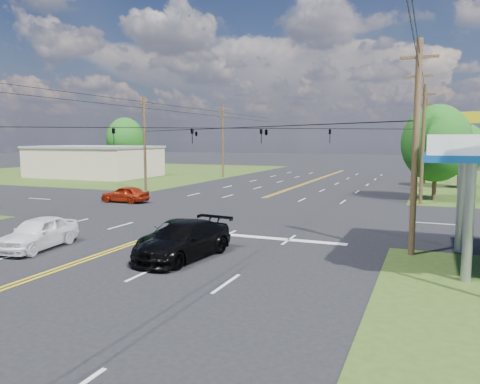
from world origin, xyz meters
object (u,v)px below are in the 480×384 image
at_px(tree_right_a, 436,143).
at_px(suv_black, 184,240).
at_px(pole_se, 416,146).
at_px(tree_far_l, 125,139).
at_px(pole_ne, 423,143).
at_px(pole_nw, 145,142).
at_px(tree_right_b, 460,149).
at_px(pole_left_far, 223,140).
at_px(pole_right_far, 426,140).
at_px(pickup_white, 38,233).
at_px(retail_nw, 95,162).
at_px(pickup_dkgreen, 178,237).

xyz_separation_m(tree_right_a, suv_black, (-10.25, -25.28, -4.08)).
bearing_deg(pole_se, tree_far_l, 137.66).
xyz_separation_m(pole_ne, tree_far_l, (-45.00, 23.00, 0.28)).
height_order(pole_se, pole_nw, same).
bearing_deg(tree_right_b, pole_left_far, 172.28).
relative_size(pole_se, tree_right_a, 1.16).
bearing_deg(tree_right_b, tree_far_l, 170.63).
xyz_separation_m(pole_right_far, pickup_white, (-16.50, -42.37, -4.40)).
bearing_deg(pole_ne, retail_nw, 163.18).
relative_size(retail_nw, pickup_white, 3.56).
distance_m(pole_se, tree_far_l, 60.88).
distance_m(retail_nw, pickup_dkgreen, 47.71).
distance_m(pole_left_far, pickup_dkgreen, 43.72).
bearing_deg(pole_ne, suv_black, -112.55).
relative_size(pole_left_far, tree_right_b, 1.41).
xyz_separation_m(pole_left_far, tree_right_a, (27.00, -16.00, -0.30)).
relative_size(pole_ne, pole_left_far, 0.95).
xyz_separation_m(pole_nw, tree_right_b, (29.50, 15.00, -0.70)).
relative_size(pole_se, pole_nw, 1.00).
xyz_separation_m(pole_ne, tree_right_b, (3.50, 15.00, -0.70)).
bearing_deg(pole_nw, pole_right_far, 36.16).
bearing_deg(pole_left_far, pole_se, -54.90).
xyz_separation_m(pole_nw, pole_left_far, (0.00, 19.00, 0.25)).
xyz_separation_m(tree_right_b, tree_far_l, (-48.50, 8.00, 0.98)).
height_order(retail_nw, pole_ne, pole_ne).
height_order(pole_left_far, pickup_dkgreen, pole_left_far).
height_order(pole_se, suv_black, pole_se).
bearing_deg(tree_right_b, pickup_dkgreen, -110.33).
distance_m(pole_right_far, tree_right_a, 16.03).
bearing_deg(pole_ne, pickup_dkgreen, -115.01).
bearing_deg(suv_black, tree_right_a, 75.51).
height_order(pole_se, tree_right_b, pole_se).
height_order(pole_right_far, tree_right_b, pole_right_far).
relative_size(tree_right_a, pickup_dkgreen, 1.55).
bearing_deg(retail_nw, tree_right_b, 2.46).
distance_m(pole_left_far, pole_right_far, 26.00).
bearing_deg(pole_right_far, pickup_white, -111.28).
xyz_separation_m(tree_right_a, pickup_dkgreen, (-11.00, -24.44, -4.14)).
distance_m(tree_right_b, tree_far_l, 49.17).
xyz_separation_m(pole_right_far, tree_right_b, (3.50, -4.00, -0.95)).
relative_size(retail_nw, tree_right_a, 1.96).
xyz_separation_m(retail_nw, pickup_dkgreen, (33.00, -34.44, -1.27)).
bearing_deg(tree_right_b, pole_right_far, 131.19).
bearing_deg(pole_left_far, pickup_white, -77.36).
distance_m(pole_ne, pole_right_far, 19.00).
bearing_deg(pole_left_far, suv_black, -67.92).
bearing_deg(pole_ne, pole_nw, 180.00).
height_order(pole_right_far, pickup_white, pole_right_far).
bearing_deg(retail_nw, suv_black, -46.27).
xyz_separation_m(tree_right_a, tree_right_b, (2.50, 12.00, -0.65)).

